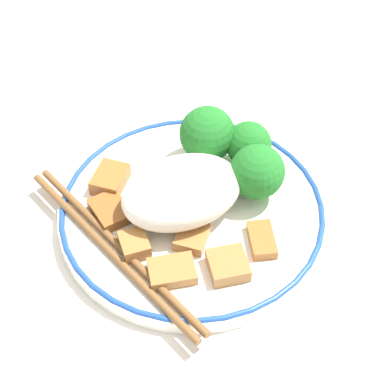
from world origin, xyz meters
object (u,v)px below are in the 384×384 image
at_px(plate, 192,212).
at_px(chopsticks, 113,248).
at_px(broccoli_back_center, 248,145).
at_px(broccoli_back_right, 207,134).
at_px(broccoli_back_left, 257,172).

height_order(plate, chopsticks, chopsticks).
bearing_deg(broccoli_back_center, plate, 22.38).
xyz_separation_m(plate, broccoli_back_center, (-0.07, -0.03, 0.03)).
xyz_separation_m(broccoli_back_right, chopsticks, (0.11, 0.06, -0.03)).
height_order(plate, broccoli_back_center, broccoli_back_center).
bearing_deg(chopsticks, plate, -167.56).
height_order(plate, broccoli_back_right, broccoli_back_right).
bearing_deg(broccoli_back_right, broccoli_back_center, 145.76).
relative_size(plate, broccoli_back_center, 4.89).
bearing_deg(plate, broccoli_back_left, 172.20).
relative_size(plate, broccoli_back_left, 4.38).
bearing_deg(broccoli_back_center, chopsticks, 17.19).
height_order(broccoli_back_left, broccoli_back_right, broccoli_back_right).
height_order(broccoli_back_left, broccoli_back_center, broccoli_back_left).
xyz_separation_m(broccoli_back_center, broccoli_back_right, (0.03, -0.02, 0.01)).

